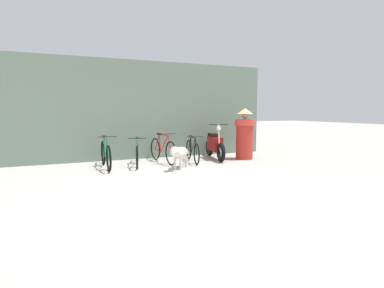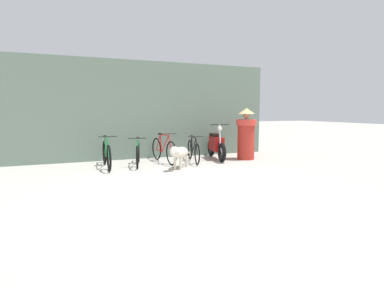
{
  "view_description": "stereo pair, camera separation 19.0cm",
  "coord_description": "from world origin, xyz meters",
  "views": [
    {
      "loc": [
        -2.21,
        -5.71,
        1.51
      ],
      "look_at": [
        0.79,
        1.33,
        0.65
      ],
      "focal_mm": 28.0,
      "sensor_mm": 36.0,
      "label": 1
    },
    {
      "loc": [
        -2.03,
        -5.78,
        1.51
      ],
      "look_at": [
        0.79,
        1.33,
        0.65
      ],
      "focal_mm": 28.0,
      "sensor_mm": 36.0,
      "label": 2
    }
  ],
  "objects": [
    {
      "name": "bicycle_3",
      "position": [
        1.24,
        2.34,
        0.33
      ],
      "size": [
        0.46,
        1.6,
        0.79
      ],
      "rotation": [
        0.0,
        0.0,
        -1.74
      ],
      "color": "black",
      "rests_on": "ground"
    },
    {
      "name": "shop_wall_back",
      "position": [
        0.0,
        3.57,
        1.52
      ],
      "size": [
        8.57,
        0.2,
        3.04
      ],
      "color": "slate",
      "rests_on": "ground"
    },
    {
      "name": "person_in_robes",
      "position": [
        2.93,
        2.17,
        0.79
      ],
      "size": [
        0.69,
        0.69,
        1.58
      ],
      "rotation": [
        0.0,
        0.0,
        3.26
      ],
      "color": "#B72D23",
      "rests_on": "ground"
    },
    {
      "name": "motorcycle",
      "position": [
        2.09,
        2.55,
        0.43
      ],
      "size": [
        0.58,
        1.8,
        1.11
      ],
      "rotation": [
        0.0,
        0.0,
        -1.75
      ],
      "color": "black",
      "rests_on": "ground"
    },
    {
      "name": "bicycle_2",
      "position": [
        0.39,
        2.57,
        0.36
      ],
      "size": [
        0.46,
        1.75,
        0.87
      ],
      "rotation": [
        0.0,
        0.0,
        -1.45
      ],
      "color": "black",
      "rests_on": "ground"
    },
    {
      "name": "stray_dog",
      "position": [
        0.5,
        1.45,
        0.41
      ],
      "size": [
        0.88,
        0.98,
        0.62
      ],
      "rotation": [
        0.0,
        0.0,
        4.0
      ],
      "color": "beige",
      "rests_on": "ground"
    },
    {
      "name": "bicycle_0",
      "position": [
        -1.24,
        2.35,
        0.35
      ],
      "size": [
        0.46,
        1.76,
        0.87
      ],
      "rotation": [
        0.0,
        0.0,
        -1.57
      ],
      "color": "black",
      "rests_on": "ground"
    },
    {
      "name": "bicycle_1",
      "position": [
        -0.4,
        2.38,
        0.33
      ],
      "size": [
        0.52,
        1.59,
        0.79
      ],
      "rotation": [
        0.0,
        0.0,
        -1.8
      ],
      "color": "black",
      "rests_on": "ground"
    },
    {
      "name": "ground_plane",
      "position": [
        0.0,
        0.0,
        0.0
      ],
      "size": [
        60.0,
        60.0,
        0.0
      ],
      "primitive_type": "plane",
      "color": "#ADA89E"
    }
  ]
}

